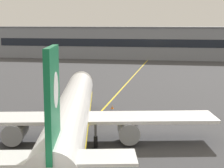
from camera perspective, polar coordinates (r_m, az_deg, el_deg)
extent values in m
cube|color=yellow|center=(56.16, -1.56, -4.12)|extent=(0.52, 180.00, 0.01)
cylinder|color=white|center=(40.85, -6.19, -4.29)|extent=(11.42, 35.98, 3.80)
cone|color=white|center=(59.74, -4.80, 0.10)|extent=(4.08, 3.31, 3.61)
cube|color=gold|center=(41.11, -6.17, -5.70)|extent=(10.73, 33.15, 0.44)
cube|color=black|center=(57.76, -4.91, 0.44)|extent=(3.02, 1.68, 0.60)
cube|color=white|center=(41.64, -6.11, -5.23)|extent=(32.29, 11.54, 0.36)
cylinder|color=gray|center=(41.95, -14.73, -7.11)|extent=(3.02, 4.01, 2.30)
cylinder|color=black|center=(43.68, -14.19, -6.43)|extent=(1.95, 0.59, 1.95)
cylinder|color=gray|center=(41.00, 2.56, -7.19)|extent=(3.02, 4.01, 2.30)
cylinder|color=black|center=(42.77, 2.37, -6.48)|extent=(1.95, 0.59, 1.95)
cube|color=#147042|center=(24.52, -9.17, -2.68)|extent=(1.42, 4.77, 7.20)
cylinder|color=white|center=(24.67, -9.12, -0.90)|extent=(0.94, 2.44, 2.40)
cube|color=white|center=(24.98, -9.12, -11.29)|extent=(11.34, 5.09, 0.24)
cylinder|color=#4C4C51|center=(55.41, -5.03, -2.78)|extent=(0.24, 0.24, 1.60)
cylinder|color=black|center=(55.63, -5.01, -3.81)|extent=(0.58, 0.96, 0.90)
cylinder|color=#4C4C51|center=(39.68, -10.15, -7.38)|extent=(0.24, 0.24, 1.60)
cylinder|color=black|center=(40.01, -10.10, -8.92)|extent=(0.67, 1.36, 1.30)
cylinder|color=#4C4C51|center=(39.26, -2.55, -7.42)|extent=(0.24, 0.24, 1.60)
cylinder|color=black|center=(39.60, -2.54, -8.98)|extent=(0.67, 1.36, 1.30)
cone|color=orange|center=(57.35, 0.04, -3.55)|extent=(0.36, 0.36, 0.55)
cylinder|color=white|center=(57.34, 0.04, -3.52)|extent=(0.23, 0.23, 0.07)
cube|color=orange|center=(57.41, 0.04, -3.80)|extent=(0.44, 0.44, 0.03)
cube|color=gray|center=(137.53, 9.91, 6.17)|extent=(137.38, 12.00, 11.39)
cube|color=black|center=(131.47, 9.88, 6.20)|extent=(131.88, 0.12, 2.80)
cube|color=#595C63|center=(137.34, 9.98, 8.62)|extent=(137.78, 12.40, 0.40)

